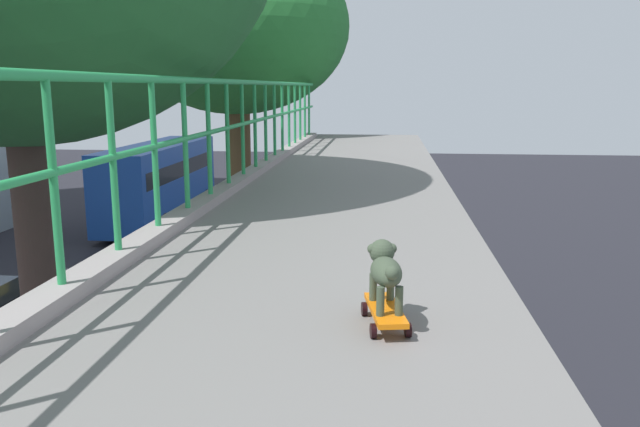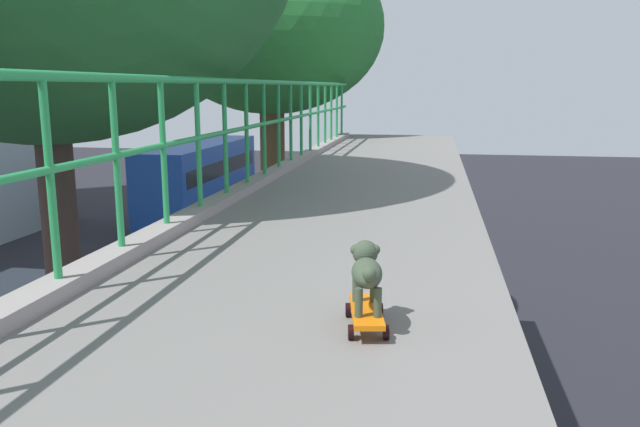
# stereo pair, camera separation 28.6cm
# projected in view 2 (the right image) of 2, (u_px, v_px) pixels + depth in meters

# --- Properties ---
(car_green_fifth) EXTENTS (1.81, 4.07, 1.46)m
(car_green_fifth) POSITION_uv_depth(u_px,v_px,m) (6.00, 420.00, 10.55)
(car_green_fifth) COLOR #216535
(car_green_fifth) RESTS_ON ground
(car_black_sixth) EXTENTS (1.87, 4.31, 1.37)m
(car_black_sixth) POSITION_uv_depth(u_px,v_px,m) (6.00, 311.00, 15.66)
(car_black_sixth) COLOR black
(car_black_sixth) RESTS_ON ground
(car_yellow_cab_seventh) EXTENTS (1.84, 4.45, 1.47)m
(car_yellow_cab_seventh) POSITION_uv_depth(u_px,v_px,m) (171.00, 290.00, 17.44)
(car_yellow_cab_seventh) COLOR yellow
(car_yellow_cab_seventh) RESTS_ON ground
(city_bus) EXTENTS (2.49, 10.00, 3.57)m
(city_bus) POSITION_uv_depth(u_px,v_px,m) (201.00, 177.00, 29.40)
(city_bus) COLOR #173E92
(city_bus) RESTS_ON ground
(roadside_tree_far) EXTENTS (5.30, 5.30, 9.48)m
(roadside_tree_far) POSITION_uv_depth(u_px,v_px,m) (271.00, 31.00, 14.78)
(roadside_tree_far) COLOR brown
(roadside_tree_far) RESTS_ON ground
(toy_skateboard) EXTENTS (0.24, 0.45, 0.09)m
(toy_skateboard) POSITION_uv_depth(u_px,v_px,m) (366.00, 313.00, 2.88)
(toy_skateboard) COLOR orange
(toy_skateboard) RESTS_ON overpass_deck
(small_dog) EXTENTS (0.18, 0.37, 0.29)m
(small_dog) POSITION_uv_depth(u_px,v_px,m) (366.00, 269.00, 2.87)
(small_dog) COLOR #404D3A
(small_dog) RESTS_ON toy_skateboard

